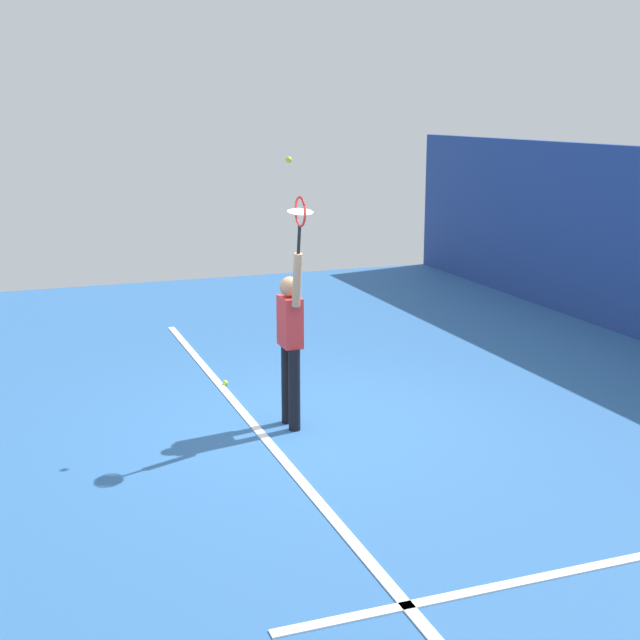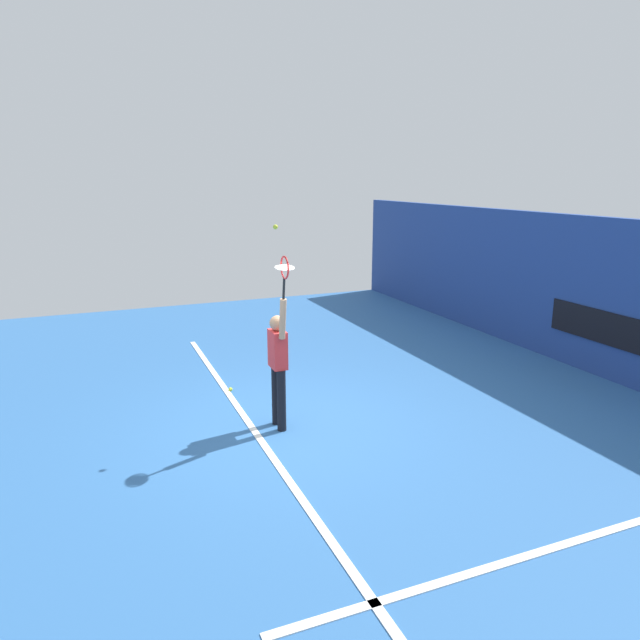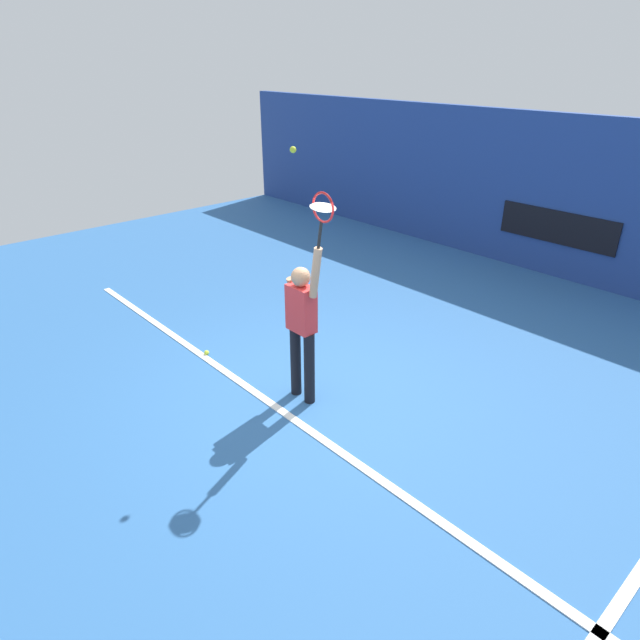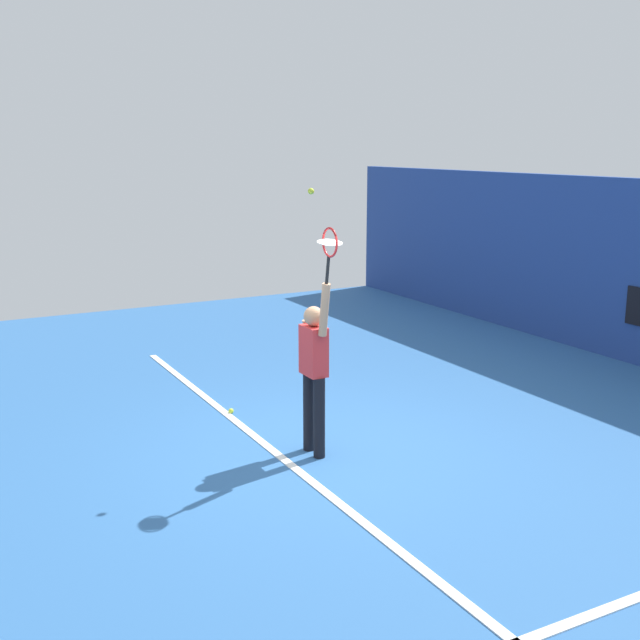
{
  "view_description": "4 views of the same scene",
  "coord_description": "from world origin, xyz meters",
  "px_view_note": "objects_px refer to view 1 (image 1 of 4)",
  "views": [
    {
      "loc": [
        8.76,
        -3.0,
        3.43
      ],
      "look_at": [
        0.04,
        0.22,
        1.2
      ],
      "focal_mm": 49.43,
      "sensor_mm": 36.0,
      "label": 1
    },
    {
      "loc": [
        7.43,
        -2.52,
        3.58
      ],
      "look_at": [
        -0.15,
        0.6,
        1.53
      ],
      "focal_mm": 32.11,
      "sensor_mm": 36.0,
      "label": 2
    },
    {
      "loc": [
        4.23,
        -3.7,
        3.77
      ],
      "look_at": [
        0.24,
        -0.06,
        1.14
      ],
      "focal_mm": 30.43,
      "sensor_mm": 36.0,
      "label": 3
    },
    {
      "loc": [
        7.38,
        -4.0,
        3.4
      ],
      "look_at": [
        -0.42,
        0.18,
        1.43
      ],
      "focal_mm": 44.38,
      "sensor_mm": 36.0,
      "label": 4
    }
  ],
  "objects_px": {
    "tennis_player": "(291,338)",
    "spare_ball": "(225,383)",
    "tennis_racket": "(300,215)",
    "tennis_ball": "(289,160)"
  },
  "relations": [
    {
      "from": "tennis_racket",
      "to": "tennis_ball",
      "type": "relative_size",
      "value": 9.14
    },
    {
      "from": "tennis_ball",
      "to": "spare_ball",
      "type": "distance_m",
      "value": 3.29
    },
    {
      "from": "tennis_racket",
      "to": "tennis_ball",
      "type": "distance_m",
      "value": 0.72
    },
    {
      "from": "tennis_racket",
      "to": "tennis_player",
      "type": "bearing_deg",
      "value": 179.31
    },
    {
      "from": "tennis_racket",
      "to": "tennis_ball",
      "type": "height_order",
      "value": "tennis_ball"
    },
    {
      "from": "tennis_player",
      "to": "spare_ball",
      "type": "bearing_deg",
      "value": -169.25
    },
    {
      "from": "tennis_ball",
      "to": "tennis_player",
      "type": "bearing_deg",
      "value": -16.03
    },
    {
      "from": "tennis_ball",
      "to": "spare_ball",
      "type": "height_order",
      "value": "tennis_ball"
    },
    {
      "from": "tennis_racket",
      "to": "tennis_ball",
      "type": "bearing_deg",
      "value": 174.66
    },
    {
      "from": "tennis_ball",
      "to": "spare_ball",
      "type": "bearing_deg",
      "value": -166.78
    }
  ]
}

